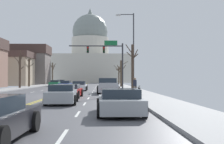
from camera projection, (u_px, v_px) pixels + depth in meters
ground at (52, 96)px, 27.04m from camera, size 20.00×180.00×0.20m
signal_gantry at (108, 54)px, 42.50m from camera, size 7.91×0.41×7.00m
street_lamp_right at (132, 46)px, 33.15m from camera, size 2.09×0.24×8.92m
capitol_building at (90, 58)px, 110.25m from camera, size 29.47×22.45×28.29m
sedan_near_00 at (79, 86)px, 38.11m from camera, size 1.98×4.32×1.25m
pickup_truck_near_01 at (108, 87)px, 31.51m from camera, size 2.42×5.46×1.65m
sedan_near_02 at (69, 91)px, 24.76m from camera, size 2.14×4.59×1.15m
sedan_near_03 at (62, 94)px, 18.97m from camera, size 2.08×4.69×1.23m
sedan_near_04 at (120, 102)px, 13.35m from camera, size 2.16×4.46×1.17m
sedan_oncoming_00 at (65, 84)px, 49.64m from camera, size 2.04×4.33×1.19m
sedan_oncoming_01 at (55, 83)px, 59.42m from camera, size 2.11×4.42×1.23m
sedan_oncoming_02 at (61, 82)px, 70.11m from camera, size 2.09×4.53×1.24m
flank_building_01 at (23, 65)px, 74.42m from camera, size 13.06×8.38×9.96m
flank_building_03 at (2, 68)px, 63.95m from camera, size 13.10×8.49×7.43m
bare_tree_00 at (133, 66)px, 32.13m from camera, size 1.46×1.61×5.33m
bare_tree_01 at (29, 72)px, 52.27m from camera, size 1.60×2.24×5.40m
bare_tree_02 at (121, 73)px, 51.83m from camera, size 2.14×1.76×4.65m
bare_tree_03 at (52, 72)px, 73.89m from camera, size 1.77×2.25×5.43m
bare_tree_04 at (119, 74)px, 68.19m from camera, size 2.02×2.12×4.59m
bare_tree_05 at (20, 70)px, 45.68m from camera, size 1.89×2.31×5.81m
pedestrian_00 at (135, 85)px, 27.99m from camera, size 0.35×0.34×1.56m
bicycle_parked at (139, 91)px, 26.43m from camera, size 0.12×1.77×0.85m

